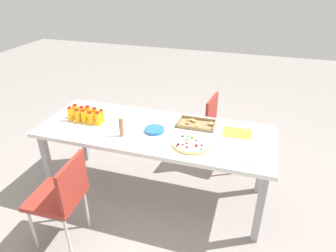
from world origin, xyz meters
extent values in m
plane|color=gray|center=(0.00, 0.00, 0.00)|extent=(12.00, 12.00, 0.00)
cube|color=white|center=(0.00, 0.00, 0.74)|extent=(2.21, 0.83, 0.04)
cube|color=#99999E|center=(-1.02, -0.34, 0.36)|extent=(0.06, 0.06, 0.72)
cube|color=#99999E|center=(1.02, -0.34, 0.36)|extent=(0.06, 0.06, 0.72)
cube|color=#99999E|center=(-1.02, 0.34, 0.36)|extent=(0.06, 0.06, 0.72)
cube|color=#99999E|center=(1.02, 0.34, 0.36)|extent=(0.06, 0.06, 0.72)
cube|color=maroon|center=(-0.58, -0.79, 0.45)|extent=(0.42, 0.42, 0.04)
cube|color=maroon|center=(-0.40, -0.79, 0.64)|extent=(0.05, 0.38, 0.38)
cylinder|color=silver|center=(-0.73, -0.96, 0.21)|extent=(0.02, 0.02, 0.41)
cylinder|color=silver|center=(-0.75, -0.64, 0.21)|extent=(0.02, 0.02, 0.41)
cylinder|color=silver|center=(-0.42, -0.95, 0.21)|extent=(0.02, 0.02, 0.41)
cylinder|color=silver|center=(-0.43, -0.63, 0.21)|extent=(0.02, 0.02, 0.41)
cube|color=maroon|center=(0.60, 0.74, 0.45)|extent=(0.45, 0.45, 0.04)
cube|color=maroon|center=(0.42, 0.76, 0.64)|extent=(0.08, 0.38, 0.38)
cylinder|color=silver|center=(0.78, 0.88, 0.21)|extent=(0.02, 0.02, 0.41)
cylinder|color=silver|center=(0.74, 0.56, 0.21)|extent=(0.02, 0.02, 0.41)
cylinder|color=silver|center=(0.46, 0.92, 0.21)|extent=(0.02, 0.02, 0.41)
cylinder|color=silver|center=(0.42, 0.60, 0.21)|extent=(0.02, 0.02, 0.41)
cylinder|color=#FAAD14|center=(-0.86, -0.06, 0.82)|extent=(0.05, 0.05, 0.13)
cylinder|color=red|center=(-0.86, -0.06, 0.90)|extent=(0.04, 0.04, 0.02)
cylinder|color=#FAAB14|center=(-0.78, -0.07, 0.82)|extent=(0.06, 0.06, 0.12)
cylinder|color=red|center=(-0.78, -0.07, 0.89)|extent=(0.04, 0.04, 0.02)
cylinder|color=#F9AD14|center=(-0.71, -0.07, 0.82)|extent=(0.06, 0.06, 0.13)
cylinder|color=red|center=(-0.71, -0.07, 0.89)|extent=(0.04, 0.04, 0.02)
cylinder|color=#F9AC14|center=(-0.63, -0.07, 0.81)|extent=(0.06, 0.06, 0.12)
cylinder|color=red|center=(-0.63, -0.07, 0.88)|extent=(0.04, 0.04, 0.02)
cylinder|color=#F9AC14|center=(-0.55, -0.07, 0.82)|extent=(0.06, 0.06, 0.12)
cylinder|color=red|center=(-0.55, -0.07, 0.89)|extent=(0.04, 0.04, 0.02)
cylinder|color=#F9AE14|center=(-0.85, 0.02, 0.82)|extent=(0.06, 0.06, 0.13)
cylinder|color=red|center=(-0.85, 0.02, 0.89)|extent=(0.04, 0.04, 0.02)
cylinder|color=#F9AC14|center=(-0.78, 0.01, 0.82)|extent=(0.06, 0.06, 0.12)
cylinder|color=red|center=(-0.78, 0.01, 0.88)|extent=(0.04, 0.04, 0.02)
cylinder|color=#F9AD14|center=(-0.70, 0.01, 0.82)|extent=(0.06, 0.06, 0.13)
cylinder|color=red|center=(-0.70, 0.01, 0.90)|extent=(0.04, 0.04, 0.02)
cylinder|color=#FAAB14|center=(-0.63, 0.01, 0.82)|extent=(0.06, 0.06, 0.12)
cylinder|color=red|center=(-0.63, 0.01, 0.89)|extent=(0.04, 0.04, 0.02)
cylinder|color=#F9AC14|center=(-0.55, 0.01, 0.82)|extent=(0.05, 0.05, 0.12)
cylinder|color=red|center=(-0.55, 0.01, 0.88)|extent=(0.03, 0.03, 0.02)
cylinder|color=tan|center=(0.39, -0.15, 0.77)|extent=(0.34, 0.34, 0.02)
cylinder|color=white|center=(0.39, -0.15, 0.78)|extent=(0.32, 0.32, 0.01)
sphere|color=#1E1947|center=(0.44, -0.19, 0.79)|extent=(0.02, 0.02, 0.02)
sphere|color=red|center=(0.33, -0.23, 0.79)|extent=(0.02, 0.02, 0.02)
sphere|color=#1E1947|center=(0.30, -0.24, 0.79)|extent=(0.03, 0.03, 0.03)
sphere|color=red|center=(0.36, -0.19, 0.79)|extent=(0.02, 0.02, 0.02)
sphere|color=red|center=(0.38, -0.26, 0.79)|extent=(0.02, 0.02, 0.02)
sphere|color=#66B238|center=(0.49, -0.25, 0.79)|extent=(0.02, 0.02, 0.02)
sphere|color=#1E1947|center=(0.30, -0.09, 0.79)|extent=(0.02, 0.02, 0.02)
sphere|color=#66B238|center=(0.38, -0.10, 0.79)|extent=(0.02, 0.02, 0.02)
sphere|color=red|center=(0.39, -0.10, 0.79)|extent=(0.02, 0.02, 0.02)
sphere|color=#66B238|center=(0.38, -0.06, 0.79)|extent=(0.02, 0.02, 0.02)
sphere|color=red|center=(0.45, -0.21, 0.79)|extent=(0.03, 0.03, 0.03)
sphere|color=red|center=(0.29, -0.26, 0.79)|extent=(0.02, 0.02, 0.02)
sphere|color=#66B238|center=(0.38, -0.09, 0.79)|extent=(0.03, 0.03, 0.03)
sphere|color=#1E1947|center=(0.50, -0.25, 0.79)|extent=(0.02, 0.02, 0.02)
sphere|color=red|center=(0.49, -0.18, 0.79)|extent=(0.02, 0.02, 0.02)
sphere|color=#1E1947|center=(0.42, -0.12, 0.79)|extent=(0.02, 0.02, 0.02)
sphere|color=#66B238|center=(0.34, -0.13, 0.79)|extent=(0.02, 0.02, 0.02)
sphere|color=#66B238|center=(0.34, -0.08, 0.79)|extent=(0.02, 0.02, 0.02)
cube|color=olive|center=(0.36, 0.21, 0.76)|extent=(0.36, 0.22, 0.01)
cube|color=olive|center=(0.36, 0.10, 0.77)|extent=(0.36, 0.01, 0.03)
cube|color=olive|center=(0.36, 0.31, 0.77)|extent=(0.36, 0.01, 0.03)
cube|color=olive|center=(0.18, 0.21, 0.77)|extent=(0.01, 0.22, 0.03)
cube|color=olive|center=(0.53, 0.21, 0.77)|extent=(0.01, 0.22, 0.03)
ellipsoid|color=tan|center=(0.40, 0.14, 0.77)|extent=(0.03, 0.02, 0.02)
ellipsoid|color=tan|center=(0.27, 0.26, 0.78)|extent=(0.04, 0.03, 0.02)
ellipsoid|color=tan|center=(0.30, 0.27, 0.78)|extent=(0.05, 0.03, 0.03)
ellipsoid|color=tan|center=(0.38, 0.20, 0.78)|extent=(0.04, 0.03, 0.02)
ellipsoid|color=tan|center=(0.38, 0.15, 0.78)|extent=(0.05, 0.04, 0.03)
ellipsoid|color=tan|center=(0.32, 0.25, 0.78)|extent=(0.04, 0.03, 0.03)
ellipsoid|color=tan|center=(0.49, 0.23, 0.78)|extent=(0.05, 0.04, 0.03)
ellipsoid|color=tan|center=(0.49, 0.24, 0.78)|extent=(0.05, 0.04, 0.03)
ellipsoid|color=tan|center=(0.23, 0.14, 0.78)|extent=(0.04, 0.03, 0.02)
ellipsoid|color=tan|center=(0.27, 0.19, 0.78)|extent=(0.04, 0.03, 0.02)
cylinder|color=blue|center=(0.01, -0.03, 0.76)|extent=(0.19, 0.19, 0.00)
cylinder|color=blue|center=(0.01, -0.03, 0.76)|extent=(0.19, 0.19, 0.00)
cylinder|color=blue|center=(0.01, -0.03, 0.77)|extent=(0.19, 0.19, 0.00)
cylinder|color=blue|center=(0.01, -0.03, 0.77)|extent=(0.19, 0.19, 0.00)
cylinder|color=blue|center=(0.01, -0.03, 0.78)|extent=(0.19, 0.19, 0.00)
cylinder|color=blue|center=(0.01, -0.03, 0.78)|extent=(0.19, 0.19, 0.00)
cube|color=white|center=(0.91, -0.27, 0.76)|extent=(0.15, 0.15, 0.01)
cylinder|color=#9E7A56|center=(-0.25, -0.19, 0.85)|extent=(0.04, 0.04, 0.18)
cube|color=yellow|center=(0.75, 0.17, 0.76)|extent=(0.27, 0.21, 0.01)
camera|label=1|loc=(0.85, -2.31, 2.13)|focal=31.94mm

